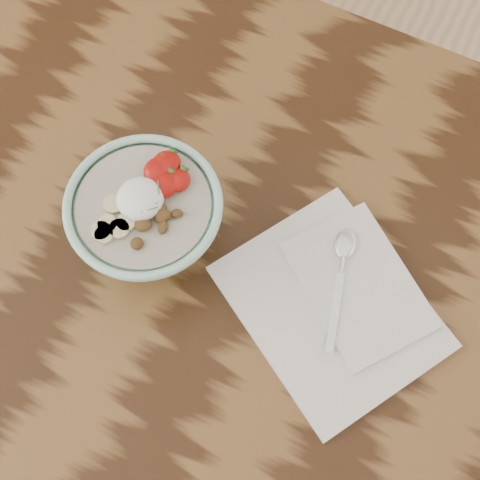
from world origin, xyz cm
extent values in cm
cube|color=black|center=(0.00, 0.00, 73.00)|extent=(160.00, 90.00, 4.00)
cylinder|color=#A0D8BC|center=(8.61, -2.39, 75.62)|extent=(8.63, 8.63, 1.23)
torus|color=#A0D8BC|center=(8.61, -2.39, 85.68)|extent=(19.62, 19.62, 1.13)
cylinder|color=#BFB79E|center=(8.61, -2.39, 85.07)|extent=(16.64, 16.64, 1.03)
ellipsoid|color=white|center=(8.28, -2.21, 86.69)|extent=(5.76, 5.76, 3.17)
ellipsoid|color=#9A0B07|center=(8.79, 3.39, 86.56)|extent=(3.56, 3.92, 1.96)
cone|color=#286623|center=(8.79, 4.99, 86.86)|extent=(1.40, 1.03, 1.52)
ellipsoid|color=#9A0B07|center=(9.89, 0.84, 86.53)|extent=(3.46, 3.81, 1.90)
cone|color=#286623|center=(9.89, 2.40, 86.83)|extent=(1.40, 1.03, 1.52)
ellipsoid|color=#9A0B07|center=(11.11, 2.16, 86.40)|extent=(2.99, 3.29, 1.65)
cone|color=#286623|center=(11.11, 3.51, 86.70)|extent=(1.40, 1.03, 1.52)
ellipsoid|color=#9A0B07|center=(8.26, 2.18, 86.53)|extent=(3.45, 3.80, 1.90)
cone|color=#286623|center=(8.26, 3.74, 86.83)|extent=(1.40, 1.03, 1.52)
cylinder|color=#CABA85|center=(5.51, -4.03, 85.98)|extent=(2.44, 2.44, 0.70)
cylinder|color=#CABA85|center=(6.54, -8.00, 85.98)|extent=(2.28, 2.28, 0.70)
cylinder|color=#CABA85|center=(7.74, -6.53, 85.98)|extent=(2.51, 2.51, 0.70)
cylinder|color=#CABA85|center=(8.08, -5.45, 85.98)|extent=(2.35, 2.35, 0.70)
cylinder|color=#CABA85|center=(5.97, -7.73, 85.98)|extent=(2.47, 2.47, 0.70)
cylinder|color=#CABA85|center=(6.21, -6.62, 85.98)|extent=(2.40, 2.40, 0.70)
ellipsoid|color=brown|center=(11.53, -2.85, 86.20)|extent=(2.51, 2.55, 1.29)
ellipsoid|color=brown|center=(11.70, -2.59, 86.28)|extent=(2.08, 1.53, 1.35)
ellipsoid|color=brown|center=(13.01, -1.73, 86.09)|extent=(1.86, 1.77, 1.14)
ellipsoid|color=brown|center=(10.62, -7.25, 86.13)|extent=(1.96, 2.00, 1.18)
ellipsoid|color=brown|center=(11.08, -2.22, 86.19)|extent=(1.58, 1.89, 1.01)
ellipsoid|color=brown|center=(10.07, -4.80, 86.26)|extent=(2.79, 2.75, 1.12)
ellipsoid|color=brown|center=(12.39, -4.09, 86.17)|extent=(1.60, 1.95, 1.08)
ellipsoid|color=brown|center=(10.13, -4.64, 86.17)|extent=(2.11, 1.96, 1.16)
cylinder|color=#417632|center=(7.33, -3.34, 87.58)|extent=(1.61, 0.62, 0.24)
cylinder|color=#417632|center=(8.98, -3.85, 87.58)|extent=(1.57, 0.48, 0.23)
cylinder|color=#417632|center=(8.81, -0.49, 87.58)|extent=(0.89, 1.26, 0.23)
cylinder|color=#417632|center=(9.62, -3.55, 87.58)|extent=(1.40, 0.50, 0.23)
cylinder|color=#417632|center=(10.44, -3.10, 87.58)|extent=(1.32, 1.29, 0.24)
cylinder|color=#417632|center=(9.82, -0.23, 87.58)|extent=(1.15, 1.64, 0.24)
cylinder|color=#417632|center=(10.21, -2.40, 87.58)|extent=(1.23, 0.77, 0.22)
cylinder|color=#417632|center=(9.04, -3.43, 87.58)|extent=(1.46, 0.40, 0.23)
cylinder|color=#417632|center=(7.99, -3.40, 87.58)|extent=(0.51, 1.55, 0.23)
cylinder|color=#417632|center=(9.13, -3.81, 87.58)|extent=(1.50, 0.60, 0.23)
cylinder|color=#417632|center=(7.61, -1.19, 87.58)|extent=(1.48, 0.52, 0.23)
cube|color=silver|center=(34.25, -0.83, 75.51)|extent=(34.04, 32.22, 1.03)
cube|color=silver|center=(36.31, 3.29, 76.34)|extent=(23.68, 22.40, 0.62)
cube|color=silver|center=(35.00, -1.64, 76.81)|extent=(3.83, 10.69, 0.33)
cylinder|color=silver|center=(33.22, 4.93, 76.98)|extent=(1.37, 2.89, 0.66)
ellipsoid|color=silver|center=(32.51, 7.54, 77.09)|extent=(3.90, 4.91, 0.89)
camera|label=1|loc=(34.32, -27.67, 159.53)|focal=50.00mm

